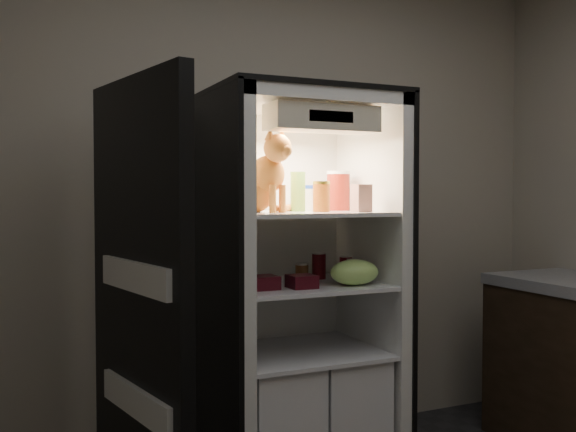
% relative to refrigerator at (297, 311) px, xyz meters
% --- Properties ---
extents(room_shell, '(3.60, 3.60, 3.60)m').
position_rel_refrigerator_xyz_m(room_shell, '(0.00, -1.38, 0.83)').
color(room_shell, white).
rests_on(room_shell, floor).
extents(refrigerator, '(0.90, 0.72, 1.88)m').
position_rel_refrigerator_xyz_m(refrigerator, '(0.00, 0.00, 0.00)').
color(refrigerator, white).
rests_on(refrigerator, floor).
extents(fridge_door, '(0.23, 0.86, 1.85)m').
position_rel_refrigerator_xyz_m(fridge_door, '(-0.84, -0.27, 0.12)').
color(fridge_door, black).
rests_on(fridge_door, floor).
extents(tabby_cat, '(0.36, 0.39, 0.39)m').
position_rel_refrigerator_xyz_m(tabby_cat, '(-0.22, -0.07, 0.65)').
color(tabby_cat, '#CF581A').
rests_on(tabby_cat, refrigerator).
extents(parmesan_shaker, '(0.08, 0.08, 0.20)m').
position_rel_refrigerator_xyz_m(parmesan_shaker, '(-0.00, -0.01, 0.60)').
color(parmesan_shaker, '#248738').
rests_on(parmesan_shaker, refrigerator).
extents(mayo_tub, '(0.09, 0.09, 0.13)m').
position_rel_refrigerator_xyz_m(mayo_tub, '(0.10, 0.11, 0.56)').
color(mayo_tub, white).
rests_on(mayo_tub, refrigerator).
extents(salsa_jar, '(0.08, 0.08, 0.15)m').
position_rel_refrigerator_xyz_m(salsa_jar, '(0.07, -0.12, 0.57)').
color(salsa_jar, maroon).
rests_on(salsa_jar, refrigerator).
extents(pepper_jar, '(0.12, 0.12, 0.20)m').
position_rel_refrigerator_xyz_m(pepper_jar, '(0.26, 0.04, 0.60)').
color(pepper_jar, maroon).
rests_on(pepper_jar, refrigerator).
extents(cream_carton, '(0.08, 0.08, 0.13)m').
position_rel_refrigerator_xyz_m(cream_carton, '(0.23, -0.23, 0.56)').
color(cream_carton, silver).
rests_on(cream_carton, refrigerator).
extents(soda_can_a, '(0.07, 0.07, 0.13)m').
position_rel_refrigerator_xyz_m(soda_can_a, '(0.15, 0.04, 0.21)').
color(soda_can_a, black).
rests_on(soda_can_a, refrigerator).
extents(soda_can_b, '(0.07, 0.07, 0.12)m').
position_rel_refrigerator_xyz_m(soda_can_b, '(0.25, -0.05, 0.21)').
color(soda_can_b, black).
rests_on(soda_can_b, refrigerator).
extents(soda_can_c, '(0.06, 0.06, 0.11)m').
position_rel_refrigerator_xyz_m(soda_can_c, '(0.26, -0.11, 0.20)').
color(soda_can_c, black).
rests_on(soda_can_c, refrigerator).
extents(condiment_jar, '(0.07, 0.07, 0.09)m').
position_rel_refrigerator_xyz_m(condiment_jar, '(0.03, -0.00, 0.19)').
color(condiment_jar, '#553118').
rests_on(condiment_jar, refrigerator).
extents(grape_bag, '(0.25, 0.18, 0.12)m').
position_rel_refrigerator_xyz_m(grape_bag, '(0.20, -0.23, 0.21)').
color(grape_bag, '#9FCE60').
rests_on(grape_bag, refrigerator).
extents(berry_box_left, '(0.12, 0.12, 0.06)m').
position_rel_refrigerator_xyz_m(berry_box_left, '(-0.25, -0.17, 0.18)').
color(berry_box_left, '#440B14').
rests_on(berry_box_left, refrigerator).
extents(berry_box_right, '(0.12, 0.12, 0.06)m').
position_rel_refrigerator_xyz_m(berry_box_right, '(-0.07, -0.21, 0.18)').
color(berry_box_right, '#440B14').
rests_on(berry_box_right, refrigerator).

